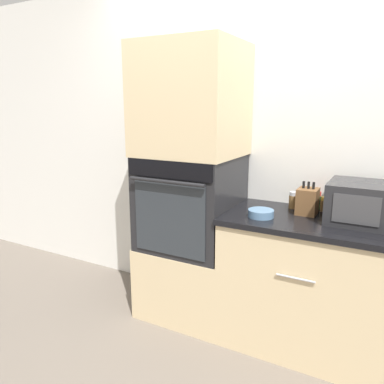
% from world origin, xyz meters
% --- Properties ---
extents(ground_plane, '(12.00, 12.00, 0.00)m').
position_xyz_m(ground_plane, '(0.00, 0.00, 0.00)').
color(ground_plane, '#6B6056').
extents(wall_back, '(8.00, 0.05, 2.50)m').
position_xyz_m(wall_back, '(0.00, 0.63, 1.25)').
color(wall_back, silver).
rests_on(wall_back, ground_plane).
extents(oven_cabinet_base, '(0.68, 0.60, 0.53)m').
position_xyz_m(oven_cabinet_base, '(-0.34, 0.30, 0.27)').
color(oven_cabinet_base, beige).
rests_on(oven_cabinet_base, ground_plane).
extents(wall_oven, '(0.65, 0.64, 0.67)m').
position_xyz_m(wall_oven, '(-0.34, 0.30, 0.87)').
color(wall_oven, black).
rests_on(wall_oven, oven_cabinet_base).
extents(oven_cabinet_upper, '(0.68, 0.60, 0.75)m').
position_xyz_m(oven_cabinet_upper, '(-0.34, 0.30, 1.58)').
color(oven_cabinet_upper, beige).
rests_on(oven_cabinet_upper, wall_oven).
extents(counter_unit, '(1.03, 0.63, 0.87)m').
position_xyz_m(counter_unit, '(0.51, 0.30, 0.44)').
color(counter_unit, beige).
rests_on(counter_unit, ground_plane).
extents(microwave, '(0.40, 0.37, 0.24)m').
position_xyz_m(microwave, '(0.79, 0.36, 0.99)').
color(microwave, '#232326').
rests_on(microwave, counter_unit).
extents(knife_block, '(0.12, 0.15, 0.21)m').
position_xyz_m(knife_block, '(0.46, 0.39, 0.95)').
color(knife_block, brown).
rests_on(knife_block, counter_unit).
extents(bowl, '(0.16, 0.16, 0.05)m').
position_xyz_m(bowl, '(0.23, 0.18, 0.89)').
color(bowl, '#517599').
rests_on(bowl, counter_unit).
extents(condiment_jar_near, '(0.05, 0.05, 0.12)m').
position_xyz_m(condiment_jar_near, '(0.50, 0.55, 0.93)').
color(condiment_jar_near, '#427047').
rests_on(condiment_jar_near, counter_unit).
extents(condiment_jar_mid, '(0.04, 0.04, 0.10)m').
position_xyz_m(condiment_jar_mid, '(0.55, 0.50, 0.92)').
color(condiment_jar_mid, brown).
rests_on(condiment_jar_mid, counter_unit).
extents(condiment_jar_far, '(0.05, 0.05, 0.11)m').
position_xyz_m(condiment_jar_far, '(0.35, 0.48, 0.92)').
color(condiment_jar_far, brown).
rests_on(condiment_jar_far, counter_unit).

